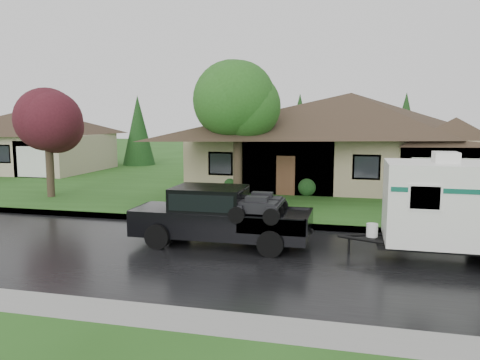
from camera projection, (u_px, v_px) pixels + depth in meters
The scene contains 10 objects.
ground at pixel (284, 243), 16.07m from camera, with size 140.00×140.00×0.00m, color #27551A.
road at pixel (274, 260), 14.14m from camera, with size 140.00×8.00×0.01m, color black.
curb at pixel (292, 226), 18.23m from camera, with size 140.00×0.50×0.15m, color gray.
lawn at pixel (317, 182), 30.51m from camera, with size 140.00×26.00×0.15m, color #27551A.
house_main at pixel (355, 129), 28.38m from camera, with size 19.44×10.80×6.90m.
house_far at pixel (34, 134), 36.03m from camera, with size 10.80×8.64×5.80m.
tree_left_green at pixel (238, 103), 22.99m from camera, with size 4.19×4.19×6.93m.
tree_red at pixel (47, 123), 24.00m from camera, with size 3.32×3.32×5.50m.
shrub_row at pixel (348, 187), 24.47m from camera, with size 13.60×1.00×1.00m.
pickup_truck at pixel (218, 214), 15.71m from camera, with size 5.90×2.24×1.97m.
Camera 1 is at (2.22, -15.55, 4.29)m, focal length 35.00 mm.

